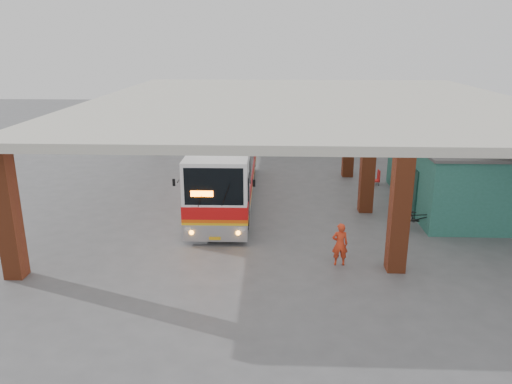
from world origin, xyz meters
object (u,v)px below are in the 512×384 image
Objects in this scene: motorcycle at (418,218)px; red_chair at (377,178)px; coach_bus at (227,165)px; pedestrian at (340,244)px.

motorcycle reaches higher than red_chair.
coach_bus is at bearing -163.98° from red_chair.
coach_bus is at bearing -59.43° from pedestrian.
pedestrian is at bearing -111.42° from red_chair.
motorcycle is 6.65m from red_chair.
motorcycle is 1.38× the size of pedestrian.
motorcycle is at bearing -90.58° from red_chair.
pedestrian is at bearing 157.93° from motorcycle.
coach_bus reaches higher than pedestrian.
coach_bus is 7.73× the size of pedestrian.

